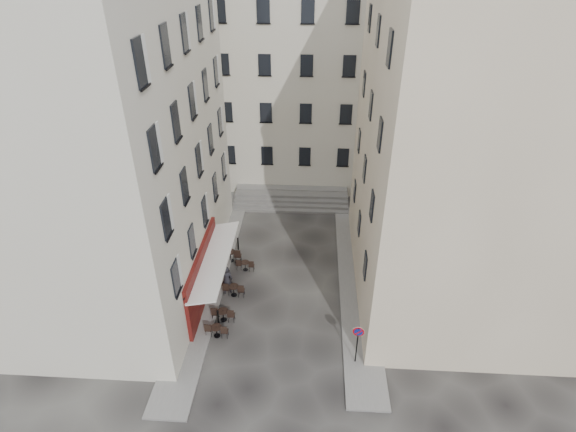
# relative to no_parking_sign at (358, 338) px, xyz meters

# --- Properties ---
(ground) EXTENTS (90.00, 90.00, 0.00)m
(ground) POSITION_rel_no_parking_sign_xyz_m (-4.07, 3.27, -1.73)
(ground) COLOR black
(ground) RESTS_ON ground
(sidewalk_left) EXTENTS (2.00, 22.00, 0.12)m
(sidewalk_left) POSITION_rel_no_parking_sign_xyz_m (-8.57, 7.27, -1.67)
(sidewalk_left) COLOR slate
(sidewalk_left) RESTS_ON ground
(sidewalk_right) EXTENTS (2.00, 18.00, 0.12)m
(sidewalk_right) POSITION_rel_no_parking_sign_xyz_m (0.43, 6.27, -1.67)
(sidewalk_right) COLOR slate
(sidewalk_right) RESTS_ON ground
(building_left) EXTENTS (12.20, 16.20, 20.60)m
(building_left) POSITION_rel_no_parking_sign_xyz_m (-14.57, 6.27, 8.58)
(building_left) COLOR beige
(building_left) RESTS_ON ground
(building_right) EXTENTS (12.20, 14.20, 18.60)m
(building_right) POSITION_rel_no_parking_sign_xyz_m (6.43, 6.77, 7.58)
(building_right) COLOR tan
(building_right) RESTS_ON ground
(building_back) EXTENTS (18.20, 10.20, 18.60)m
(building_back) POSITION_rel_no_parking_sign_xyz_m (-5.07, 22.27, 7.58)
(building_back) COLOR beige
(building_back) RESTS_ON ground
(cafe_storefront) EXTENTS (1.74, 7.30, 3.50)m
(cafe_storefront) POSITION_rel_no_parking_sign_xyz_m (-8.39, 4.27, 0.14)
(cafe_storefront) COLOR #40090C
(cafe_storefront) RESTS_ON ground
(stone_steps) EXTENTS (9.00, 3.15, 0.80)m
(stone_steps) POSITION_rel_no_parking_sign_xyz_m (-4.07, 15.84, -1.33)
(stone_steps) COLOR #5C5A57
(stone_steps) RESTS_ON ground
(bollard_near) EXTENTS (0.12, 0.12, 0.98)m
(bollard_near) POSITION_rel_no_parking_sign_xyz_m (-7.32, 2.27, -1.21)
(bollard_near) COLOR black
(bollard_near) RESTS_ON ground
(bollard_mid) EXTENTS (0.12, 0.12, 0.98)m
(bollard_mid) POSITION_rel_no_parking_sign_xyz_m (-7.32, 5.77, -1.21)
(bollard_mid) COLOR black
(bollard_mid) RESTS_ON ground
(bollard_far) EXTENTS (0.12, 0.12, 0.98)m
(bollard_far) POSITION_rel_no_parking_sign_xyz_m (-7.32, 9.27, -1.21)
(bollard_far) COLOR black
(bollard_far) RESTS_ON ground
(no_parking_sign) EXTENTS (0.56, 0.14, 2.45)m
(no_parking_sign) POSITION_rel_no_parking_sign_xyz_m (0.00, 0.00, 0.00)
(no_parking_sign) COLOR black
(no_parking_sign) RESTS_ON ground
(bistro_table_a) EXTENTS (1.23, 0.58, 0.87)m
(bistro_table_a) POSITION_rel_no_parking_sign_xyz_m (-7.22, 1.36, -1.29)
(bistro_table_a) COLOR black
(bistro_table_a) RESTS_ON ground
(bistro_table_b) EXTENTS (1.28, 0.60, 0.90)m
(bistro_table_b) POSITION_rel_no_parking_sign_xyz_m (-7.09, 2.56, -1.27)
(bistro_table_b) COLOR black
(bistro_table_b) RESTS_ON ground
(bistro_table_c) EXTENTS (1.29, 0.60, 0.91)m
(bistro_table_c) POSITION_rel_no_parking_sign_xyz_m (-6.85, 4.63, -1.27)
(bistro_table_c) COLOR black
(bistro_table_c) RESTS_ON ground
(bistro_table_d) EXTENTS (1.16, 0.54, 0.81)m
(bistro_table_d) POSITION_rel_no_parking_sign_xyz_m (-6.51, 7.06, -1.32)
(bistro_table_d) COLOR black
(bistro_table_d) RESTS_ON ground
(bistro_table_e) EXTENTS (1.41, 0.66, 0.99)m
(bistro_table_e) POSITION_rel_no_parking_sign_xyz_m (-7.60, 7.95, -1.23)
(bistro_table_e) COLOR black
(bistro_table_e) RESTS_ON ground
(pedestrian) EXTENTS (0.82, 0.65, 1.96)m
(pedestrian) POSITION_rel_no_parking_sign_xyz_m (-7.27, 4.83, -0.75)
(pedestrian) COLOR black
(pedestrian) RESTS_ON ground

